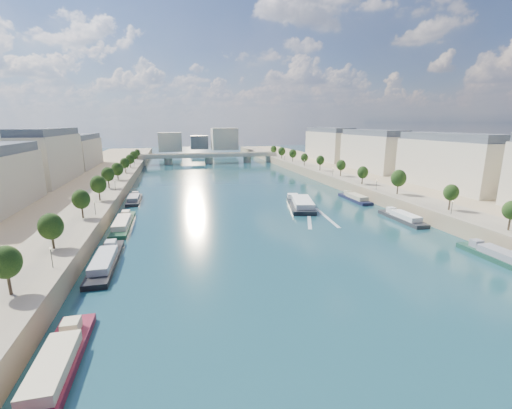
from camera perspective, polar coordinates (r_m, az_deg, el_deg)
ground at (r=145.11m, az=-1.84°, el=0.65°), size 700.00×700.00×0.00m
quay_left at (r=147.93m, az=-30.28°, el=0.03°), size 44.00×520.00×5.00m
quay_right at (r=174.04m, az=22.05°, el=2.65°), size 44.00×520.00×5.00m
pave_left at (r=143.80m, az=-24.68°, el=1.35°), size 14.00×520.00×0.10m
pave_right at (r=165.33m, az=17.89°, el=3.37°), size 14.00×520.00×0.10m
trees_left at (r=144.44m, az=-23.97°, el=3.66°), size 4.80×268.80×8.26m
trees_right at (r=172.04m, az=15.71°, el=5.72°), size 4.80×268.80×8.26m
lamps_left at (r=132.81m, az=-23.66°, el=1.74°), size 0.36×200.36×4.28m
lamps_right at (r=166.87m, az=15.74°, el=4.55°), size 0.36×200.36×4.28m
buildings_left at (r=161.24m, az=-34.14°, el=5.56°), size 16.00×226.00×23.20m
buildings_right at (r=189.53m, az=23.54°, el=7.60°), size 16.00×226.00×23.20m
skyline at (r=359.87m, az=-8.76°, el=10.51°), size 79.00×42.00×22.00m
bridge at (r=283.21m, az=-7.89°, el=7.84°), size 112.00×12.00×8.15m
tour_barge at (r=135.75m, az=7.45°, el=0.13°), size 15.18×30.34×3.96m
wake at (r=121.23m, az=10.24°, el=-2.14°), size 13.83×25.95×0.04m
moored_barges_left at (r=86.48m, az=-23.94°, el=-8.99°), size 5.00×153.95×3.60m
moored_barges_right at (r=111.30m, az=29.33°, el=-4.67°), size 5.00×123.77×3.60m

